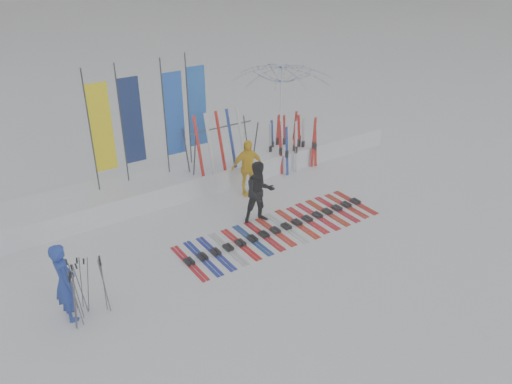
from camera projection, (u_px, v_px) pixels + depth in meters
ground at (288, 260)px, 11.31m from camera, size 120.00×120.00×0.00m
snow_bank at (193, 177)px, 14.57m from camera, size 14.00×1.60×0.60m
person_blue at (65, 282)px, 9.26m from camera, size 0.39×0.60×1.63m
person_black at (260, 192)px, 12.51m from camera, size 0.92×0.80×1.64m
person_yellow at (247, 168)px, 13.89m from camera, size 1.01×0.56×1.63m
tent_canopy at (282, 106)px, 16.69m from camera, size 3.50×3.56×2.98m
ski_row at (281, 229)px, 12.46m from camera, size 5.30×1.69×0.07m
pole_cluster at (82, 290)px, 9.39m from camera, size 0.78×0.64×1.25m
feather_flags at (152, 118)px, 13.31m from camera, size 3.43×0.29×3.20m
ski_rack at (221, 141)px, 14.17m from camera, size 2.04×0.80×1.23m
upright_skis at (292, 143)px, 15.65m from camera, size 1.41×1.07×1.70m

